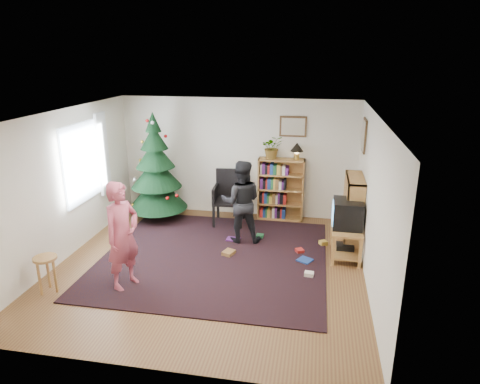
% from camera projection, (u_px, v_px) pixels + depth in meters
% --- Properties ---
extents(floor, '(5.00, 5.00, 0.00)m').
position_uv_depth(floor, '(210.00, 265.00, 7.12)').
color(floor, brown).
rests_on(floor, ground).
extents(ceiling, '(5.00, 5.00, 0.00)m').
position_uv_depth(ceiling, '(206.00, 114.00, 6.34)').
color(ceiling, white).
rests_on(ceiling, wall_back).
extents(wall_back, '(5.00, 0.02, 2.50)m').
position_uv_depth(wall_back, '(238.00, 158.00, 9.06)').
color(wall_back, silver).
rests_on(wall_back, floor).
extents(wall_front, '(5.00, 0.02, 2.50)m').
position_uv_depth(wall_front, '(148.00, 270.00, 4.39)').
color(wall_front, silver).
rests_on(wall_front, floor).
extents(wall_left, '(0.02, 5.00, 2.50)m').
position_uv_depth(wall_left, '(63.00, 186.00, 7.15)').
color(wall_left, silver).
rests_on(wall_left, floor).
extents(wall_right, '(0.02, 5.00, 2.50)m').
position_uv_depth(wall_right, '(373.00, 204.00, 6.30)').
color(wall_right, silver).
rests_on(wall_right, floor).
extents(rug, '(3.80, 3.60, 0.02)m').
position_uv_depth(rug, '(214.00, 257.00, 7.39)').
color(rug, black).
rests_on(rug, floor).
extents(window_pane, '(0.04, 1.20, 1.40)m').
position_uv_depth(window_pane, '(82.00, 163.00, 7.63)').
color(window_pane, silver).
rests_on(window_pane, wall_left).
extents(curtain, '(0.06, 0.35, 1.60)m').
position_uv_depth(curtain, '(103.00, 154.00, 8.28)').
color(curtain, silver).
rests_on(curtain, wall_left).
extents(picture_back, '(0.55, 0.03, 0.42)m').
position_uv_depth(picture_back, '(293.00, 127.00, 8.63)').
color(picture_back, '#4C3319').
rests_on(picture_back, wall_back).
extents(picture_right, '(0.03, 0.50, 0.60)m').
position_uv_depth(picture_right, '(364.00, 135.00, 7.72)').
color(picture_right, '#4C3319').
rests_on(picture_right, wall_right).
extents(christmas_tree, '(1.25, 1.25, 2.26)m').
position_uv_depth(christmas_tree, '(156.00, 176.00, 8.86)').
color(christmas_tree, '#3F2816').
rests_on(christmas_tree, rug).
extents(bookshelf_back, '(0.95, 0.30, 1.30)m').
position_uv_depth(bookshelf_back, '(281.00, 189.00, 8.93)').
color(bookshelf_back, '#A7753B').
rests_on(bookshelf_back, floor).
extents(bookshelf_right, '(0.30, 0.95, 1.30)m').
position_uv_depth(bookshelf_right, '(353.00, 211.00, 7.67)').
color(bookshelf_right, '#A7753B').
rests_on(bookshelf_right, floor).
extents(tv_stand, '(0.50, 0.89, 0.55)m').
position_uv_depth(tv_stand, '(346.00, 239.00, 7.36)').
color(tv_stand, '#A7753B').
rests_on(tv_stand, floor).
extents(crt_tv, '(0.50, 0.54, 0.47)m').
position_uv_depth(crt_tv, '(348.00, 214.00, 7.22)').
color(crt_tv, black).
rests_on(crt_tv, tv_stand).
extents(armchair, '(0.64, 0.64, 1.10)m').
position_uv_depth(armchair, '(230.00, 194.00, 8.78)').
color(armchair, black).
rests_on(armchair, rug).
extents(stool, '(0.34, 0.34, 0.56)m').
position_uv_depth(stool, '(46.00, 265.00, 6.22)').
color(stool, '#A7753B').
rests_on(stool, floor).
extents(person_standing, '(0.59, 0.71, 1.65)m').
position_uv_depth(person_standing, '(122.00, 236.00, 6.25)').
color(person_standing, '#AD4557').
rests_on(person_standing, rug).
extents(person_by_chair, '(0.83, 0.69, 1.55)m').
position_uv_depth(person_by_chair, '(241.00, 202.00, 7.82)').
color(person_by_chair, black).
rests_on(person_by_chair, rug).
extents(potted_plant, '(0.51, 0.47, 0.48)m').
position_uv_depth(potted_plant, '(272.00, 147.00, 8.70)').
color(potted_plant, gray).
rests_on(potted_plant, bookshelf_back).
extents(table_lamp, '(0.26, 0.26, 0.35)m').
position_uv_depth(table_lamp, '(297.00, 148.00, 8.61)').
color(table_lamp, '#A57F33').
rests_on(table_lamp, bookshelf_back).
extents(floor_clutter, '(1.87, 1.52, 0.08)m').
position_uv_depth(floor_clutter, '(279.00, 250.00, 7.57)').
color(floor_clutter, '#A51E19').
rests_on(floor_clutter, rug).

